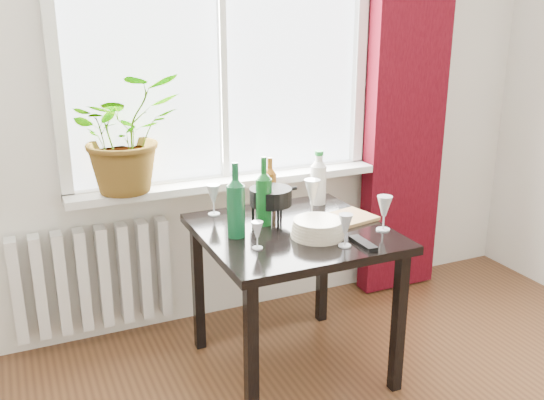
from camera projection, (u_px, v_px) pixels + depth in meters
name	position (u px, v px, depth m)	size (l,w,h in m)	color
window	(220.00, 33.00, 3.11)	(1.72, 0.08, 1.62)	white
windowsill	(229.00, 181.00, 3.29)	(1.72, 0.20, 0.04)	silver
curtain	(408.00, 84.00, 3.55)	(0.50, 0.12, 2.56)	#38050C
radiator	(93.00, 278.00, 3.16)	(0.80, 0.10, 0.55)	silver
table	(293.00, 247.00, 2.86)	(0.85, 0.85, 0.74)	black
potted_plant	(125.00, 133.00, 2.97)	(0.53, 0.46, 0.59)	#297A20
wine_bottle_left	(236.00, 199.00, 2.69)	(0.08, 0.08, 0.35)	#0E4926
wine_bottle_right	(264.00, 191.00, 2.85)	(0.08, 0.08, 0.33)	#0E4A19
bottle_amber	(270.00, 183.00, 3.07)	(0.07, 0.07, 0.28)	brown
cleaning_bottle	(318.00, 177.00, 3.15)	(0.08, 0.08, 0.29)	silver
wineglass_front_right	(345.00, 230.00, 2.61)	(0.06, 0.06, 0.15)	#B4B9C2
wineglass_far_right	(384.00, 213.00, 2.79)	(0.07, 0.07, 0.17)	silver
wineglass_back_center	(312.00, 197.00, 2.99)	(0.08, 0.08, 0.19)	silver
wineglass_back_left	(214.00, 200.00, 3.00)	(0.07, 0.07, 0.16)	silver
wineglass_front_left	(257.00, 235.00, 2.59)	(0.05, 0.05, 0.12)	silver
plate_stack	(318.00, 228.00, 2.73)	(0.24, 0.24, 0.08)	beige
fondue_pot	(271.00, 204.00, 2.93)	(0.24, 0.21, 0.16)	black
tv_remote	(363.00, 243.00, 2.64)	(0.05, 0.17, 0.02)	black
cutting_board	(343.00, 219.00, 2.94)	(0.31, 0.20, 0.02)	#AF854F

